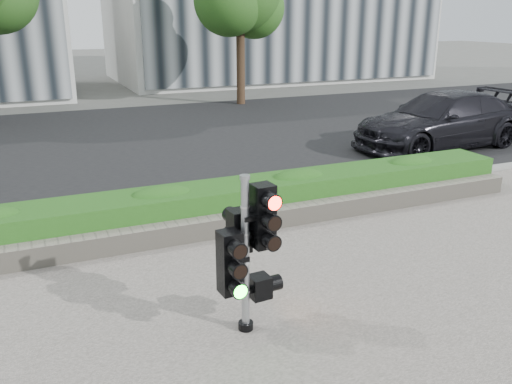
{
  "coord_description": "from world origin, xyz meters",
  "views": [
    {
      "loc": [
        -3.25,
        -6.34,
        3.66
      ],
      "look_at": [
        -0.25,
        0.6,
        1.19
      ],
      "focal_mm": 38.0,
      "sensor_mm": 36.0,
      "label": 1
    }
  ],
  "objects": [
    {
      "name": "curb",
      "position": [
        0.0,
        3.15,
        0.06
      ],
      "size": [
        60.0,
        0.25,
        0.12
      ],
      "primitive_type": "cube",
      "color": "gray",
      "rests_on": "ground"
    },
    {
      "name": "hedge",
      "position": [
        0.0,
        2.55,
        0.37
      ],
      "size": [
        12.0,
        1.0,
        0.68
      ],
      "primitive_type": "cube",
      "color": "green",
      "rests_on": "sidewalk"
    },
    {
      "name": "road",
      "position": [
        0.0,
        10.0,
        0.01
      ],
      "size": [
        60.0,
        13.0,
        0.02
      ],
      "primitive_type": "cube",
      "color": "black",
      "rests_on": "ground"
    },
    {
      "name": "ground",
      "position": [
        0.0,
        0.0,
        0.0
      ],
      "size": [
        120.0,
        120.0,
        0.0
      ],
      "primitive_type": "plane",
      "color": "#51514C",
      "rests_on": "ground"
    },
    {
      "name": "stone_wall",
      "position": [
        0.0,
        1.9,
        0.2
      ],
      "size": [
        12.0,
        0.32,
        0.34
      ],
      "primitive_type": "cube",
      "color": "gray",
      "rests_on": "sidewalk"
    },
    {
      "name": "traffic_signal",
      "position": [
        -1.06,
        -0.99,
        1.11
      ],
      "size": [
        0.68,
        0.52,
        1.95
      ],
      "rotation": [
        0.0,
        0.0,
        0.07
      ],
      "color": "black",
      "rests_on": "sidewalk"
    },
    {
      "name": "car_dark",
      "position": [
        7.73,
        5.66,
        0.8
      ],
      "size": [
        5.53,
        2.52,
        1.57
      ],
      "primitive_type": "imported",
      "rotation": [
        0.0,
        0.0,
        -1.51
      ],
      "color": "black",
      "rests_on": "road"
    },
    {
      "name": "sidewalk",
      "position": [
        0.0,
        -2.5,
        0.01
      ],
      "size": [
        16.0,
        11.0,
        0.03
      ],
      "primitive_type": "cube",
      "color": "#9E9389",
      "rests_on": "ground"
    }
  ]
}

